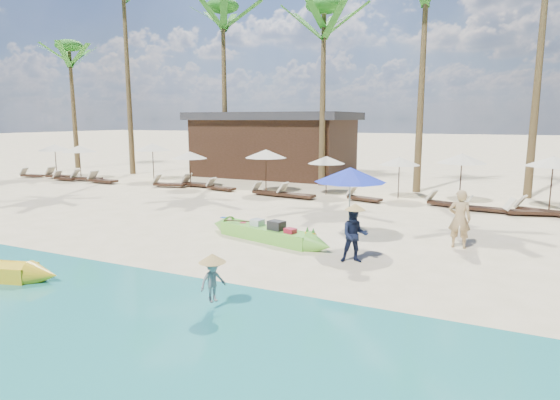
% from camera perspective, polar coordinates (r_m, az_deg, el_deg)
% --- Properties ---
extents(ground, '(240.00, 240.00, 0.00)m').
position_cam_1_polar(ground, '(13.61, -2.38, -6.62)').
color(ground, '#F7E0B7').
rests_on(ground, ground).
extents(wet_sand_strip, '(240.00, 4.50, 0.01)m').
position_cam_1_polar(wet_sand_strip, '(9.72, -16.53, -13.92)').
color(wet_sand_strip, tan).
rests_on(wet_sand_strip, ground).
extents(green_canoe, '(5.42, 1.74, 0.70)m').
position_cam_1_polar(green_canoe, '(15.06, -1.70, -4.06)').
color(green_canoe, '#6DCE3E').
rests_on(green_canoe, ground).
extents(tourist, '(0.68, 0.48, 1.78)m').
position_cam_1_polar(tourist, '(15.08, 21.05, -2.16)').
color(tourist, tan).
rests_on(tourist, ground).
extents(vendor_green, '(0.90, 0.81, 1.51)m').
position_cam_1_polar(vendor_green, '(12.83, 9.06, -4.25)').
color(vendor_green, '#121932').
rests_on(vendor_green, ground).
extents(vendor_yellow, '(0.54, 0.66, 0.89)m').
position_cam_1_polar(vendor_yellow, '(9.70, -8.19, -9.70)').
color(vendor_yellow, gray).
rests_on(vendor_yellow, ground).
extents(blue_umbrella, '(2.22, 2.22, 2.39)m').
position_cam_1_polar(blue_umbrella, '(14.60, 8.56, 3.06)').
color(blue_umbrella, '#99999E').
rests_on(blue_umbrella, ground).
extents(resort_parasol_0, '(2.15, 2.15, 2.21)m').
position_cam_1_polar(resort_parasol_0, '(34.69, -25.77, 5.78)').
color(resort_parasol_0, '#361F16').
rests_on(resort_parasol_0, ground).
extents(lounger_0_left, '(1.76, 0.89, 0.57)m').
position_cam_1_polar(lounger_0_left, '(35.40, -28.02, 2.74)').
color(lounger_0_left, '#361F16').
rests_on(lounger_0_left, ground).
extents(lounger_0_right, '(2.06, 0.85, 0.68)m').
position_cam_1_polar(lounger_0_right, '(33.94, -25.38, 2.75)').
color(lounger_0_right, '#361F16').
rests_on(lounger_0_right, ground).
extents(resort_parasol_1, '(2.11, 2.11, 2.18)m').
position_cam_1_polar(resort_parasol_1, '(33.04, -23.30, 5.75)').
color(resort_parasol_1, '#361F16').
rests_on(resort_parasol_1, ground).
extents(lounger_1_left, '(1.65, 0.54, 0.56)m').
position_cam_1_polar(lounger_1_left, '(32.64, -24.82, 2.47)').
color(lounger_1_left, '#361F16').
rests_on(lounger_1_left, ground).
extents(lounger_1_right, '(2.01, 1.07, 0.65)m').
position_cam_1_polar(lounger_1_right, '(31.93, -22.66, 2.53)').
color(lounger_1_right, '#361F16').
rests_on(lounger_1_right, ground).
extents(resort_parasol_2, '(2.27, 2.27, 2.34)m').
position_cam_1_polar(resort_parasol_2, '(30.93, -15.29, 6.25)').
color(resort_parasol_2, '#361F16').
rests_on(resort_parasol_2, ground).
extents(lounger_2_left, '(1.99, 0.64, 0.67)m').
position_cam_1_polar(lounger_2_left, '(30.46, -20.94, 2.34)').
color(lounger_2_left, '#361F16').
rests_on(lounger_2_left, ground).
extents(resort_parasol_3, '(1.99, 1.99, 2.05)m').
position_cam_1_polar(resort_parasol_3, '(27.00, -10.94, 5.39)').
color(resort_parasol_3, '#361F16').
rests_on(resort_parasol_3, ground).
extents(lounger_3_left, '(1.99, 0.99, 0.65)m').
position_cam_1_polar(lounger_3_left, '(27.57, -13.56, 1.98)').
color(lounger_3_left, '#361F16').
rests_on(lounger_3_left, ground).
extents(lounger_3_right, '(1.97, 0.66, 0.66)m').
position_cam_1_polar(lounger_3_right, '(27.32, -10.18, 2.04)').
color(lounger_3_right, '#361F16').
rests_on(lounger_3_right, ground).
extents(resort_parasol_4, '(2.21, 2.21, 2.28)m').
position_cam_1_polar(resort_parasol_4, '(24.75, -1.74, 5.66)').
color(resort_parasol_4, '#361F16').
rests_on(resort_parasol_4, ground).
extents(lounger_4_left, '(1.80, 0.77, 0.59)m').
position_cam_1_polar(lounger_4_left, '(25.76, -7.38, 1.59)').
color(lounger_4_left, '#361F16').
rests_on(lounger_4_left, ground).
extents(lounger_4_right, '(1.86, 0.82, 0.61)m').
position_cam_1_polar(lounger_4_right, '(23.90, -1.66, 1.04)').
color(lounger_4_right, '#361F16').
rests_on(lounger_4_right, ground).
extents(resort_parasol_5, '(1.93, 1.93, 1.99)m').
position_cam_1_polar(resort_parasol_5, '(24.09, 5.70, 4.88)').
color(resort_parasol_5, '#361F16').
rests_on(resort_parasol_5, ground).
extents(lounger_5_left, '(2.00, 0.83, 0.66)m').
position_cam_1_polar(lounger_5_left, '(23.06, 1.75, 0.76)').
color(lounger_5_left, '#361F16').
rests_on(lounger_5_left, ground).
extents(resort_parasol_6, '(1.98, 1.98, 2.04)m').
position_cam_1_polar(resort_parasol_6, '(23.57, 14.37, 4.63)').
color(resort_parasol_6, '#361F16').
rests_on(resort_parasol_6, ground).
extents(lounger_6_left, '(1.81, 0.97, 0.59)m').
position_cam_1_polar(lounger_6_left, '(22.53, 10.01, 0.34)').
color(lounger_6_left, '#361F16').
rests_on(lounger_6_left, ground).
extents(lounger_6_right, '(1.88, 1.08, 0.61)m').
position_cam_1_polar(lounger_6_right, '(22.05, 19.45, -0.26)').
color(lounger_6_right, '#361F16').
rests_on(lounger_6_right, ground).
extents(resort_parasol_7, '(2.23, 2.23, 2.30)m').
position_cam_1_polar(resort_parasol_7, '(23.06, 21.31, 4.74)').
color(resort_parasol_7, '#361F16').
rests_on(resort_parasol_7, ground).
extents(lounger_7_left, '(1.76, 0.64, 0.59)m').
position_cam_1_polar(lounger_7_left, '(21.43, 23.51, -0.82)').
color(lounger_7_left, '#361F16').
rests_on(lounger_7_left, ground).
extents(lounger_7_right, '(1.92, 1.05, 0.62)m').
position_cam_1_polar(lounger_7_right, '(21.33, 27.77, -1.15)').
color(lounger_7_right, '#361F16').
rests_on(lounger_7_right, ground).
extents(resort_parasol_8, '(2.24, 2.24, 2.31)m').
position_cam_1_polar(resort_parasol_8, '(23.06, 30.38, 4.09)').
color(resort_parasol_8, '#361F16').
rests_on(resort_parasol_8, ground).
extents(lounger_8_left, '(1.97, 1.12, 0.64)m').
position_cam_1_polar(lounger_8_left, '(21.83, 28.84, -1.00)').
color(lounger_8_left, '#361F16').
rests_on(lounger_8_left, ground).
extents(palm_0, '(2.08, 2.08, 9.90)m').
position_cam_1_polar(palm_0, '(41.11, -24.20, 14.94)').
color(palm_0, brown).
rests_on(palm_0, ground).
extents(palm_1, '(2.08, 2.08, 13.60)m').
position_cam_1_polar(palm_1, '(35.55, -18.44, 20.65)').
color(palm_1, brown).
rests_on(palm_1, ground).
extents(palm_2, '(2.08, 2.08, 11.33)m').
position_cam_1_polar(palm_2, '(31.78, -6.94, 19.41)').
color(palm_2, brown).
rests_on(palm_2, ground).
extents(palm_3, '(2.08, 2.08, 10.52)m').
position_cam_1_polar(palm_3, '(27.90, 5.36, 19.54)').
color(palm_3, brown).
rests_on(palm_3, ground).
extents(palm_4, '(2.08, 2.08, 11.70)m').
position_cam_1_polar(palm_4, '(26.47, 17.32, 21.61)').
color(palm_4, brown).
rests_on(palm_4, ground).
extents(pavilion_west, '(10.80, 6.60, 4.30)m').
position_cam_1_polar(pavilion_west, '(32.32, -0.68, 6.88)').
color(pavilion_west, '#361F16').
rests_on(pavilion_west, ground).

